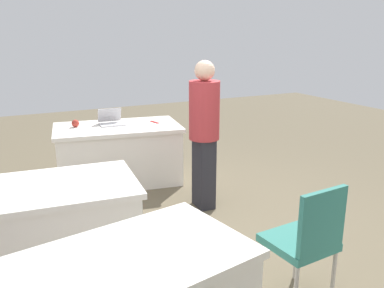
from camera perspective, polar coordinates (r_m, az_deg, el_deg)
The scene contains 8 objects.
ground_plane at distance 4.34m, azimuth 2.90°, elevation -11.52°, with size 14.40×14.40×0.00m, color brown.
table_foreground at distance 5.53m, azimuth -10.28°, elevation -1.35°, with size 1.75×1.16×0.77m.
table_back_left at distance 3.65m, azimuth -22.08°, elevation -11.46°, with size 1.87×1.06×0.77m.
chair_tucked_right at distance 3.10m, azimuth 15.78°, elevation -12.53°, with size 0.47×0.47×0.96m.
person_presenter at distance 4.51m, azimuth 1.72°, elevation 2.25°, with size 0.36×0.36×1.68m.
laptop_silver at distance 5.53m, azimuth -11.28°, elevation 3.12°, with size 0.33×0.31×0.21m.
yarn_ball at distance 5.49m, azimuth -16.09°, elevation 2.81°, with size 0.10×0.10×0.10m, color #B2382D.
scissors_red at distance 5.58m, azimuth -5.30°, elevation 3.09°, with size 0.18×0.04×0.01m, color red.
Camera 1 is at (1.90, 3.37, 1.98)m, focal length 37.91 mm.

